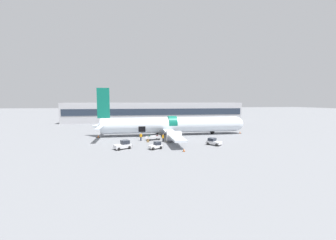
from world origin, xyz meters
The scene contains 15 objects.
ground_plane centered at (0.00, 0.00, 0.00)m, with size 500.00×500.00×0.00m, color slate.
terminal_strip centered at (0.00, 42.75, 4.15)m, with size 76.27×8.47×8.29m.
airplane centered at (0.14, 6.46, 2.66)m, with size 40.50×34.57×12.23m.
baggage_tug_lead centered at (6.79, -7.13, 0.62)m, with size 3.13×3.30×1.40m.
baggage_tug_mid centered at (-5.25, -8.83, 0.57)m, with size 2.77×2.29×1.36m.
baggage_tug_rear centered at (-11.30, -7.84, 0.70)m, with size 3.48×2.80×1.61m.
baggage_cart_loading centered at (-4.90, 0.26, 0.51)m, with size 4.24×2.44×1.07m.
ground_crew_loader_a centered at (-7.79, -0.20, 0.93)m, with size 0.61×0.52×1.77m.
ground_crew_loader_b centered at (-1.14, 1.50, 0.83)m, with size 0.46×0.55×1.58m.
ground_crew_driver centered at (-2.99, -2.24, 0.90)m, with size 0.55×0.55×1.72m.
suitcase_on_tarmac_upright centered at (-6.32, -2.15, 0.32)m, with size 0.56×0.36×0.74m.
safety_cone_nose centered at (19.86, 6.13, 0.26)m, with size 0.58×0.58×0.57m.
safety_cone_engine_left centered at (-0.55, -11.68, 0.26)m, with size 0.48×0.48×0.57m.
safety_cone_wingtip centered at (1.18, -1.84, 0.28)m, with size 0.46×0.46×0.61m.
safety_cone_tail centered at (-18.08, 5.74, 0.33)m, with size 0.64×0.64×0.70m.
Camera 1 is at (-9.12, -46.66, 8.87)m, focal length 22.00 mm.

